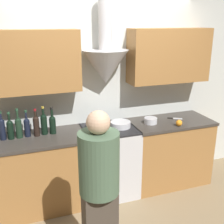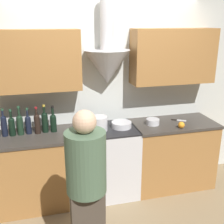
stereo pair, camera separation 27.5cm
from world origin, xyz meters
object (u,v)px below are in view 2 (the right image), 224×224
object	(u,v)px
wine_bottle_4	(28,124)
mixing_bowl	(121,125)
wine_bottle_1	(4,125)
wine_bottle_7	(53,122)
wine_bottle_2	(12,125)
wine_bottle_5	(37,123)
orange_fruit	(181,125)
wine_bottle_6	(45,121)
saucepan	(153,122)
stove_range	(110,161)
stock_pot	(99,124)
person_foreground_left	(87,193)
wine_bottle_3	(20,124)

from	to	relation	value
wine_bottle_4	mixing_bowl	size ratio (longest dim) A/B	1.26
wine_bottle_1	wine_bottle_7	distance (m)	0.57
wine_bottle_2	mixing_bowl	distance (m)	1.34
wine_bottle_5	orange_fruit	bearing A→B (deg)	-8.95
wine_bottle_6	saucepan	size ratio (longest dim) A/B	2.01
wine_bottle_2	wine_bottle_6	size ratio (longest dim) A/B	0.94
stove_range	wine_bottle_1	size ratio (longest dim) A/B	2.76
stock_pot	orange_fruit	world-z (taller)	stock_pot
mixing_bowl	wine_bottle_4	bearing A→B (deg)	175.93
wine_bottle_7	person_foreground_left	size ratio (longest dim) A/B	0.20
wine_bottle_3	person_foreground_left	size ratio (longest dim) A/B	0.22
wine_bottle_2	wine_bottle_3	bearing A→B (deg)	3.46
wine_bottle_3	wine_bottle_2	bearing A→B (deg)	-176.54
wine_bottle_7	stock_pot	bearing A→B (deg)	-10.66
stove_range	stock_pot	distance (m)	0.57
wine_bottle_1	wine_bottle_6	distance (m)	0.47
wine_bottle_5	person_foreground_left	distance (m)	1.37
wine_bottle_3	stock_pot	world-z (taller)	wine_bottle_3
saucepan	wine_bottle_5	bearing A→B (deg)	177.41
wine_bottle_1	wine_bottle_4	world-z (taller)	wine_bottle_1
mixing_bowl	stock_pot	bearing A→B (deg)	-174.69
wine_bottle_3	mixing_bowl	distance (m)	1.25
wine_bottle_6	stove_range	bearing A→B (deg)	-5.74
wine_bottle_3	orange_fruit	size ratio (longest dim) A/B	4.27
stove_range	person_foreground_left	world-z (taller)	person_foreground_left
orange_fruit	saucepan	world-z (taller)	orange_fruit
wine_bottle_3	mixing_bowl	xyz separation A→B (m)	(1.24, -0.07, -0.10)
wine_bottle_3	wine_bottle_7	xyz separation A→B (m)	(0.39, 0.00, -0.01)
wine_bottle_2	wine_bottle_3	size ratio (longest dim) A/B	0.92
wine_bottle_1	person_foreground_left	size ratio (longest dim) A/B	0.21
wine_bottle_5	saucepan	bearing A→B (deg)	-2.59
wine_bottle_6	stock_pot	xyz separation A→B (m)	(0.65, -0.11, -0.05)
stove_range	wine_bottle_3	world-z (taller)	wine_bottle_3
wine_bottle_1	wine_bottle_4	xyz separation A→B (m)	(0.27, 0.01, -0.01)
saucepan	wine_bottle_6	bearing A→B (deg)	176.37
stove_range	wine_bottle_7	world-z (taller)	wine_bottle_7
wine_bottle_5	wine_bottle_7	size ratio (longest dim) A/B	1.02
stove_range	saucepan	size ratio (longest dim) A/B	5.41
saucepan	person_foreground_left	distance (m)	1.65
wine_bottle_4	wine_bottle_1	bearing A→B (deg)	-178.38
wine_bottle_4	person_foreground_left	distance (m)	1.42
orange_fruit	person_foreground_left	bearing A→B (deg)	-143.64
orange_fruit	mixing_bowl	bearing A→B (deg)	163.58
wine_bottle_1	orange_fruit	xyz separation A→B (m)	(2.15, -0.29, -0.10)
wine_bottle_3	orange_fruit	bearing A→B (deg)	-8.32
wine_bottle_6	stock_pot	bearing A→B (deg)	-9.85
stove_range	saucepan	xyz separation A→B (m)	(0.58, -0.01, 0.50)
wine_bottle_3	person_foreground_left	xyz separation A→B (m)	(0.58, -1.31, -0.19)
stove_range	orange_fruit	xyz separation A→B (m)	(0.88, -0.22, 0.51)
wine_bottle_1	orange_fruit	world-z (taller)	wine_bottle_1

